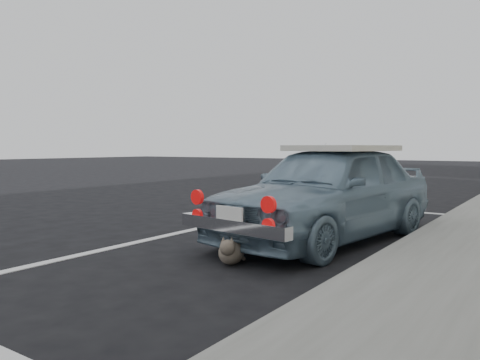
% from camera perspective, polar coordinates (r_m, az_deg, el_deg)
% --- Properties ---
extents(ground, '(80.00, 80.00, 0.00)m').
position_cam_1_polar(ground, '(3.80, -25.72, -13.48)').
color(ground, black).
rests_on(ground, ground).
extents(pline_front, '(3.00, 0.12, 0.01)m').
position_cam_1_polar(pline_front, '(8.77, 16.56, -3.45)').
color(pline_front, silver).
rests_on(pline_front, ground).
extents(pline_side, '(0.12, 7.00, 0.01)m').
position_cam_1_polar(pline_side, '(6.37, -5.83, -6.07)').
color(pline_side, silver).
rests_on(pline_side, ground).
extents(retro_coupe, '(1.84, 3.60, 1.17)m').
position_cam_1_polar(retro_coupe, '(5.71, 10.63, -1.32)').
color(retro_coupe, '#728FA4').
rests_on(retro_coupe, ground).
extents(cat, '(0.37, 0.53, 0.30)m').
position_cam_1_polar(cat, '(4.50, -1.09, -8.59)').
color(cat, '#76655A').
rests_on(cat, ground).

